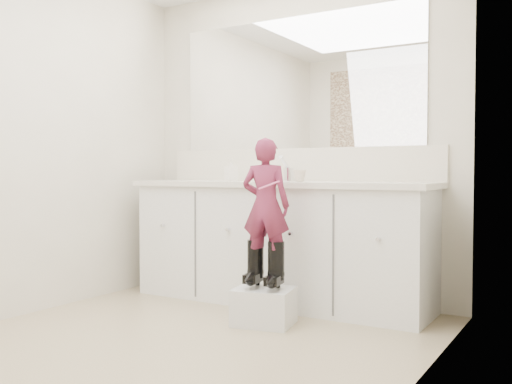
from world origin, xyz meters
The scene contains 16 objects.
floor centered at (0.00, 0.00, 0.00)m, with size 3.00×3.00×0.00m, color #867458.
wall_back centered at (0.00, 1.50, 1.20)m, with size 2.60×2.60×0.00m, color beige.
wall_left centered at (-1.30, 0.00, 1.20)m, with size 3.00×3.00×0.00m, color beige.
wall_right centered at (1.30, 0.00, 1.20)m, with size 3.00×3.00×0.00m, color beige.
vanity_cabinet centered at (0.00, 1.23, 0.42)m, with size 2.20×0.55×0.85m, color silver.
countertop centered at (0.00, 1.21, 0.87)m, with size 2.28×0.58×0.04m, color beige.
backsplash centered at (0.00, 1.49, 1.02)m, with size 2.28×0.03×0.25m, color beige.
mirror centered at (0.00, 1.49, 1.64)m, with size 2.00×0.02×1.00m, color white.
faucet centered at (0.00, 1.38, 0.94)m, with size 0.08×0.08×0.10m, color silver.
cup centered at (0.17, 1.22, 0.93)m, with size 0.09×0.09×0.08m, color #C3B29C.
soap_bottle centered at (-0.41, 1.21, 0.98)m, with size 0.08×0.08×0.17m, color silver.
step_stool centered at (0.21, 0.65, 0.11)m, with size 0.36×0.30×0.23m, color silver.
boot_left centered at (0.13, 0.67, 0.38)m, with size 0.11×0.20×0.30m, color black, non-canonical shape.
boot_right centered at (0.28, 0.67, 0.38)m, with size 0.11×0.20×0.30m, color black, non-canonical shape.
toddler centered at (0.21, 0.67, 0.75)m, with size 0.31×0.20×0.84m, color #AA345E.
toothbrush centered at (0.28, 0.59, 0.88)m, with size 0.01×0.01×0.14m, color #E55992.
Camera 1 is at (1.99, -2.42, 0.96)m, focal length 40.00 mm.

